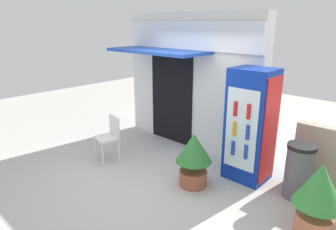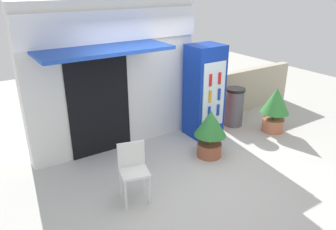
{
  "view_description": "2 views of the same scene",
  "coord_description": "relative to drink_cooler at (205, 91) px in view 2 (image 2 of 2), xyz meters",
  "views": [
    {
      "loc": [
        3.52,
        -3.3,
        2.65
      ],
      "look_at": [
        -0.12,
        0.61,
        0.99
      ],
      "focal_mm": 32.01,
      "sensor_mm": 36.0,
      "label": 1
    },
    {
      "loc": [
        -2.94,
        -3.89,
        3.13
      ],
      "look_at": [
        -0.06,
        0.51,
        0.96
      ],
      "focal_mm": 34.94,
      "sensor_mm": 36.0,
      "label": 2
    }
  ],
  "objects": [
    {
      "name": "stone_boundary_wall",
      "position": [
        1.95,
        0.57,
        -0.45
      ],
      "size": [
        2.72,
        0.2,
        1.06
      ],
      "primitive_type": "cube",
      "color": "#B7AD93",
      "rests_on": "ground"
    },
    {
      "name": "trash_bin",
      "position": [
        0.88,
        -0.03,
        -0.53
      ],
      "size": [
        0.43,
        0.43,
        0.89
      ],
      "color": "#595960",
      "rests_on": "ground"
    },
    {
      "name": "drink_cooler",
      "position": [
        0.0,
        0.0,
        0.0
      ],
      "size": [
        0.72,
        0.65,
        1.95
      ],
      "color": "#0C2D9E",
      "rests_on": "ground"
    },
    {
      "name": "potted_plant_curbside",
      "position": [
        1.38,
        -0.76,
        -0.38
      ],
      "size": [
        0.62,
        0.62,
        1.01
      ],
      "color": "#BC6B4C",
      "rests_on": "ground"
    },
    {
      "name": "potted_plant_near_shop",
      "position": [
        -0.53,
        -0.85,
        -0.43
      ],
      "size": [
        0.61,
        0.61,
        0.92
      ],
      "color": "#995138",
      "rests_on": "ground"
    },
    {
      "name": "ground",
      "position": [
        -1.28,
        -1.15,
        -0.97
      ],
      "size": [
        16.0,
        16.0,
        0.0
      ],
      "primitive_type": "plane",
      "color": "beige"
    },
    {
      "name": "storefront_building",
      "position": [
        -1.8,
        0.54,
        0.51
      ],
      "size": [
        3.41,
        1.23,
        2.85
      ],
      "color": "silver",
      "rests_on": "ground"
    },
    {
      "name": "plastic_chair",
      "position": [
        -2.34,
        -1.21,
        -0.44
      ],
      "size": [
        0.5,
        0.48,
        0.9
      ],
      "color": "silver",
      "rests_on": "ground"
    }
  ]
}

